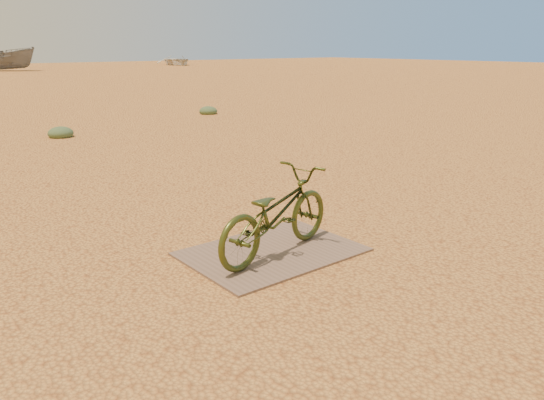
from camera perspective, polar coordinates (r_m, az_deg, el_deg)
ground at (r=5.20m, az=8.69°, el=-5.71°), size 120.00×120.00×0.00m
plywood_board at (r=5.16m, az=0.00°, el=-5.58°), size 1.62×1.17×0.02m
bicycle at (r=4.94m, az=0.40°, el=-1.46°), size 1.61×0.84×0.81m
boat_mid_right at (r=46.88m, az=-26.73°, el=13.40°), size 4.71×4.31×1.80m
boat_far_right at (r=55.21m, az=-10.21°, el=14.58°), size 3.99×5.03×0.93m
kale_a at (r=12.55m, az=-21.75°, el=6.31°), size 0.54×0.54×0.30m
kale_b at (r=15.78m, az=-6.86°, el=9.18°), size 0.52×0.52×0.29m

